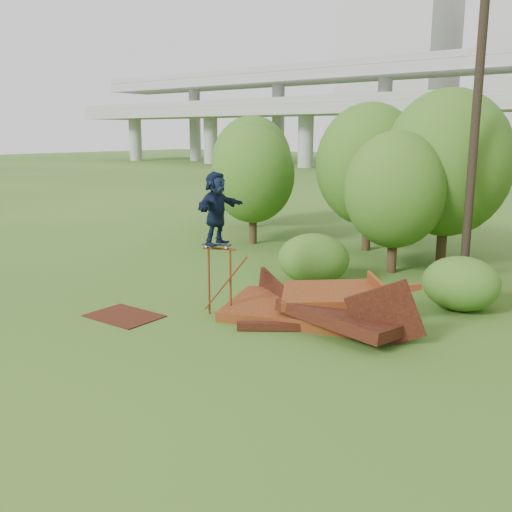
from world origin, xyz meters
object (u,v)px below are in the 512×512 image
Objects in this scene: flat_plate at (124,316)px; utility_pole at (475,126)px; skater at (216,208)px; scrap_pile at (320,309)px.

utility_pole is at bearing 56.46° from flat_plate.
utility_pole is at bearing -33.11° from skater.
scrap_pile reaches higher than flat_plate.
flat_plate is (-4.38, -2.84, -0.33)m from scrap_pile.
scrap_pile is 0.58× the size of utility_pole.
skater is (-2.50, -1.18, 2.56)m from scrap_pile.
flat_plate is at bearing 127.54° from skater.
skater is 1.02× the size of flat_plate.
scrap_pile is 3.76m from skater.
skater is 0.19× the size of utility_pole.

